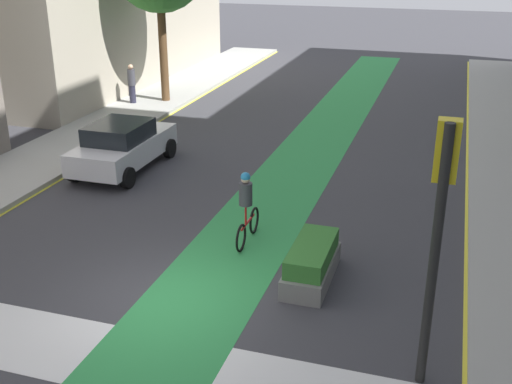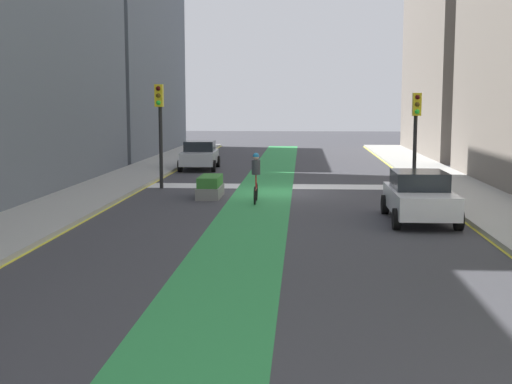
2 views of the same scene
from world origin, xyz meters
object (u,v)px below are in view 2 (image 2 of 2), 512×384
object	(u,v)px
traffic_signal_near_left	(416,122)
car_silver_right_near	(200,155)
median_planter	(210,187)
car_white_left_far	(419,196)
cyclist_in_lane	(256,177)
traffic_signal_near_right	(160,116)

from	to	relation	value
traffic_signal_near_left	car_silver_right_near	distance (m)	13.70
car_silver_right_near	traffic_signal_near_left	bearing A→B (deg)	140.55
traffic_signal_near_left	median_planter	world-z (taller)	traffic_signal_near_left
car_white_left_far	cyclist_in_lane	xyz separation A→B (m)	(5.41, -3.83, 0.17)
traffic_signal_near_left	car_silver_right_near	size ratio (longest dim) A/B	0.96
traffic_signal_near_right	traffic_signal_near_left	bearing A→B (deg)	-179.43
traffic_signal_near_left	car_white_left_far	world-z (taller)	traffic_signal_near_left
traffic_signal_near_left	median_planter	xyz separation A→B (m)	(8.37, 2.74, -2.48)
traffic_signal_near_right	median_planter	distance (m)	4.54
cyclist_in_lane	traffic_signal_near_right	bearing A→B (deg)	-41.49
car_silver_right_near	cyclist_in_lane	size ratio (longest dim) A/B	2.30
median_planter	traffic_signal_near_left	bearing A→B (deg)	-161.88
car_white_left_far	car_silver_right_near	world-z (taller)	same
cyclist_in_lane	median_planter	bearing A→B (deg)	-33.44
traffic_signal_near_right	car_silver_right_near	xyz separation A→B (m)	(-0.41, -8.71, -2.33)
car_white_left_far	car_silver_right_near	size ratio (longest dim) A/B	0.98
traffic_signal_near_right	cyclist_in_lane	world-z (taller)	traffic_signal_near_right
median_planter	car_white_left_far	bearing A→B (deg)	145.18
car_silver_right_near	median_planter	distance (m)	11.54
car_silver_right_near	traffic_signal_near_right	bearing A→B (deg)	87.29
car_white_left_far	car_silver_right_near	distance (m)	18.92
traffic_signal_near_right	car_silver_right_near	distance (m)	9.03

